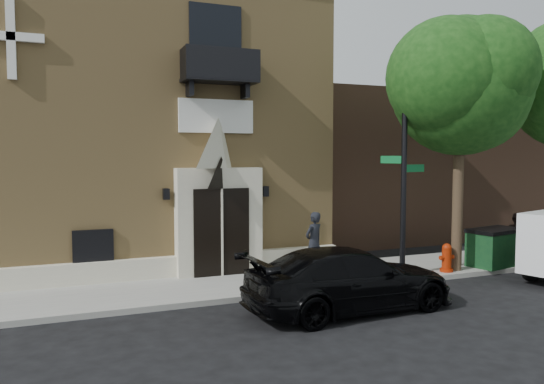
{
  "coord_description": "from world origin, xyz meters",
  "views": [
    {
      "loc": [
        -5.45,
        -12.54,
        3.74
      ],
      "look_at": [
        0.42,
        2.0,
        2.64
      ],
      "focal_mm": 35.0,
      "sensor_mm": 36.0,
      "label": 1
    }
  ],
  "objects_px": {
    "street_sign": "(404,171)",
    "pedestrian_far": "(517,237)",
    "dumpster": "(495,247)",
    "fire_hydrant": "(447,258)",
    "pedestrian_near": "(314,242)",
    "black_sedan": "(350,279)"
  },
  "relations": [
    {
      "from": "black_sedan",
      "to": "pedestrian_near",
      "type": "height_order",
      "value": "pedestrian_near"
    },
    {
      "from": "street_sign",
      "to": "fire_hydrant",
      "type": "height_order",
      "value": "street_sign"
    },
    {
      "from": "pedestrian_near",
      "to": "pedestrian_far",
      "type": "bearing_deg",
      "value": 148.03
    },
    {
      "from": "street_sign",
      "to": "pedestrian_far",
      "type": "relative_size",
      "value": 3.77
    },
    {
      "from": "street_sign",
      "to": "pedestrian_far",
      "type": "distance_m",
      "value": 5.47
    },
    {
      "from": "dumpster",
      "to": "pedestrian_far",
      "type": "relative_size",
      "value": 1.24
    },
    {
      "from": "street_sign",
      "to": "dumpster",
      "type": "bearing_deg",
      "value": -12.85
    },
    {
      "from": "street_sign",
      "to": "fire_hydrant",
      "type": "distance_m",
      "value": 3.1
    },
    {
      "from": "street_sign",
      "to": "pedestrian_near",
      "type": "distance_m",
      "value": 3.43
    },
    {
      "from": "fire_hydrant",
      "to": "pedestrian_far",
      "type": "relative_size",
      "value": 0.54
    },
    {
      "from": "black_sedan",
      "to": "street_sign",
      "type": "bearing_deg",
      "value": -58.18
    },
    {
      "from": "street_sign",
      "to": "pedestrian_far",
      "type": "bearing_deg",
      "value": -9.16
    },
    {
      "from": "pedestrian_far",
      "to": "street_sign",
      "type": "bearing_deg",
      "value": 110.04
    },
    {
      "from": "fire_hydrant",
      "to": "dumpster",
      "type": "relative_size",
      "value": 0.43
    },
    {
      "from": "black_sedan",
      "to": "dumpster",
      "type": "relative_size",
      "value": 2.59
    },
    {
      "from": "black_sedan",
      "to": "street_sign",
      "type": "relative_size",
      "value": 0.85
    },
    {
      "from": "fire_hydrant",
      "to": "pedestrian_far",
      "type": "xyz_separation_m",
      "value": [
        3.38,
        0.49,
        0.39
      ]
    },
    {
      "from": "black_sedan",
      "to": "street_sign",
      "type": "distance_m",
      "value": 4.46
    },
    {
      "from": "pedestrian_near",
      "to": "pedestrian_far",
      "type": "xyz_separation_m",
      "value": [
        7.17,
        -1.04,
        -0.11
      ]
    },
    {
      "from": "black_sedan",
      "to": "pedestrian_far",
      "type": "bearing_deg",
      "value": -75.59
    },
    {
      "from": "street_sign",
      "to": "dumpster",
      "type": "distance_m",
      "value": 4.42
    },
    {
      "from": "black_sedan",
      "to": "pedestrian_near",
      "type": "distance_m",
      "value": 3.65
    }
  ]
}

